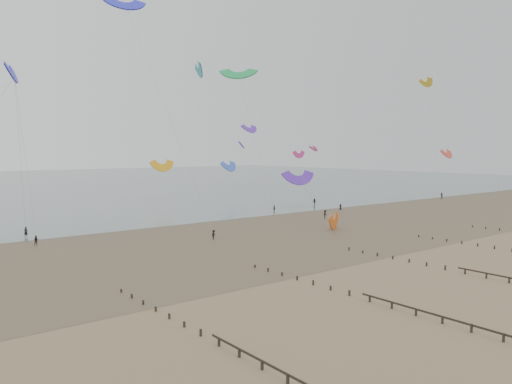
# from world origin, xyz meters

# --- Properties ---
(ground) EXTENTS (500.00, 500.00, 0.00)m
(ground) POSITION_xyz_m (0.00, 0.00, 0.00)
(ground) COLOR brown
(ground) RESTS_ON ground
(sea_and_shore) EXTENTS (500.00, 665.00, 0.03)m
(sea_and_shore) POSITION_xyz_m (-4.08, 34.40, 0.01)
(sea_and_shore) COLOR #475654
(sea_and_shore) RESTS_ON ground
(kitesurfers) EXTENTS (119.81, 28.65, 1.88)m
(kitesurfers) POSITION_xyz_m (26.27, 46.58, 0.87)
(kitesurfers) COLOR black
(kitesurfers) RESTS_ON ground
(grounded_kite) EXTENTS (7.22, 6.73, 3.17)m
(grounded_kite) POSITION_xyz_m (17.04, 27.07, 0.00)
(grounded_kite) COLOR #E5580E
(grounded_kite) RESTS_ON ground
(kites_airborne) EXTENTS (220.55, 99.80, 38.30)m
(kites_airborne) POSITION_xyz_m (-12.79, 90.16, 20.15)
(kites_airborne) COLOR #16974A
(kites_airborne) RESTS_ON ground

